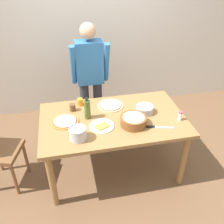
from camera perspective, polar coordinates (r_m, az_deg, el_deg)
ground at (r=3.26m, az=0.19°, el=-12.46°), size 8.00×8.00×0.00m
wall_back at (r=3.98m, az=-4.83°, el=18.22°), size 5.60×0.10×2.60m
dining_table at (r=2.82m, az=0.21°, el=-2.94°), size 1.60×0.96×0.76m
person_cook at (r=3.30m, az=-5.02°, el=8.23°), size 0.49×0.25×1.62m
pizza_raw_on_board at (r=2.97m, az=-0.35°, el=1.53°), size 0.30×0.30×0.02m
pizza_cooked_on_tray at (r=2.74m, az=-10.72°, el=-2.14°), size 0.30×0.30×0.02m
plate_with_slice at (r=2.63m, az=-2.31°, el=-3.24°), size 0.26×0.26×0.02m
popcorn_bowl at (r=2.64m, az=4.95°, el=-1.83°), size 0.28×0.28×0.11m
mixing_bowl_steel at (r=2.86m, az=7.45°, el=0.63°), size 0.20×0.20×0.08m
olive_oil_bottle at (r=2.72m, az=-5.67°, el=0.62°), size 0.07×0.07×0.26m
steel_pot at (r=2.46m, az=-7.81°, el=-4.90°), size 0.17×0.17×0.13m
cup_orange at (r=3.00m, az=-7.31°, el=2.29°), size 0.07×0.07×0.08m
cup_small_brown at (r=2.91m, az=-9.02°, el=1.06°), size 0.07×0.07×0.08m
salt_shaker at (r=2.81m, az=15.32°, el=-0.85°), size 0.04×0.04×0.11m
chef_knife at (r=2.66m, az=10.14°, el=-3.40°), size 0.29×0.10×0.02m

